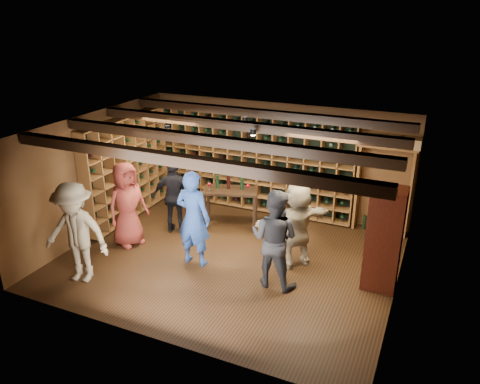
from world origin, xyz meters
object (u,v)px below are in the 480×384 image
at_px(guest_khaki, 76,233).
at_px(guest_woman_black, 175,197).
at_px(man_grey_suit, 274,239).
at_px(guest_red_floral, 127,204).
at_px(guest_beige, 297,224).
at_px(display_cabinet, 384,241).
at_px(man_blue_shirt, 193,218).
at_px(tasting_table, 230,194).

bearing_deg(guest_khaki, guest_woman_black, 65.99).
relative_size(man_grey_suit, guest_red_floral, 1.02).
relative_size(guest_khaki, guest_beige, 1.10).
bearing_deg(display_cabinet, guest_khaki, -158.41).
xyz_separation_m(man_blue_shirt, guest_khaki, (-1.52, -1.30, -0.00)).
bearing_deg(man_blue_shirt, guest_khaki, 40.07).
xyz_separation_m(guest_woman_black, tasting_table, (0.94, 0.67, -0.03)).
xyz_separation_m(display_cabinet, guest_beige, (-1.52, 0.11, -0.04)).
distance_m(display_cabinet, man_grey_suit, 1.79).
distance_m(guest_woman_black, guest_beige, 2.70).
bearing_deg(man_blue_shirt, man_grey_suit, 177.10).
bearing_deg(display_cabinet, man_grey_suit, -158.47).
distance_m(man_blue_shirt, guest_woman_black, 1.37).
height_order(display_cabinet, man_grey_suit, display_cabinet).
height_order(man_grey_suit, tasting_table, man_grey_suit).
relative_size(man_blue_shirt, guest_khaki, 1.00).
distance_m(guest_red_floral, tasting_table, 2.13).
bearing_deg(guest_woman_black, guest_beige, 157.43).
bearing_deg(guest_khaki, man_grey_suit, 11.36).
relative_size(guest_red_floral, guest_woman_black, 1.07).
distance_m(man_grey_suit, guest_woman_black, 2.74).
relative_size(man_grey_suit, guest_beige, 1.05).
distance_m(guest_red_floral, guest_beige, 3.31).
bearing_deg(man_blue_shirt, guest_woman_black, -45.16).
bearing_deg(display_cabinet, tasting_table, 162.13).
bearing_deg(guest_red_floral, man_blue_shirt, -74.42).
distance_m(display_cabinet, guest_woman_black, 4.22).
bearing_deg(man_grey_suit, guest_khaki, 25.49).
bearing_deg(display_cabinet, guest_beige, 175.67).
bearing_deg(tasting_table, guest_red_floral, -152.68).
xyz_separation_m(guest_red_floral, guest_beige, (3.26, 0.57, -0.03)).
height_order(man_grey_suit, guest_red_floral, man_grey_suit).
height_order(display_cabinet, tasting_table, display_cabinet).
height_order(man_grey_suit, guest_woman_black, man_grey_suit).
height_order(guest_red_floral, guest_woman_black, guest_red_floral).
relative_size(man_grey_suit, tasting_table, 1.37).
bearing_deg(guest_beige, display_cabinet, 126.66).
bearing_deg(guest_woman_black, guest_khaki, 59.32).
relative_size(guest_red_floral, guest_khaki, 0.95).
distance_m(guest_beige, tasting_table, 1.99).
xyz_separation_m(man_blue_shirt, man_grey_suit, (1.57, -0.07, -0.04)).
distance_m(man_blue_shirt, guest_beige, 1.86).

